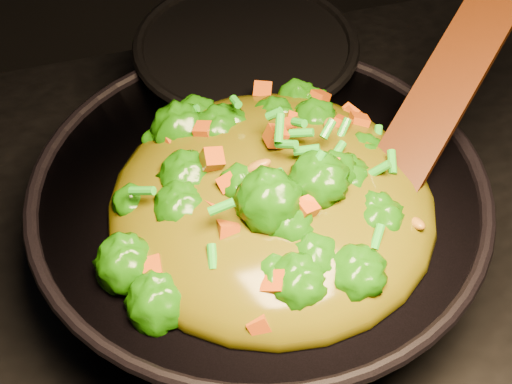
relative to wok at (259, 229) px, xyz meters
name	(u,v)px	position (x,y,z in m)	size (l,w,h in m)	color
wok	(259,229)	(0.00, 0.00, 0.00)	(0.41, 0.41, 0.11)	black
stir_fry	(273,172)	(0.00, -0.03, 0.11)	(0.29, 0.29, 0.10)	#195C06
spatula	(436,103)	(0.17, 0.00, 0.11)	(0.34, 0.05, 0.01)	#3B1908
back_pot	(246,87)	(0.04, 0.19, 0.01)	(0.23, 0.23, 0.13)	black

